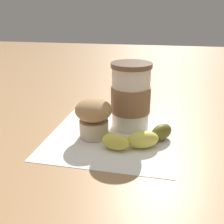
% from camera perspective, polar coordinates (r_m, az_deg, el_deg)
% --- Properties ---
extents(ground_plane, '(3.00, 3.00, 0.00)m').
position_cam_1_polar(ground_plane, '(0.57, 0.00, -5.22)').
color(ground_plane, '#A87C51').
extents(paper_napkin, '(0.27, 0.27, 0.00)m').
position_cam_1_polar(paper_napkin, '(0.57, 0.00, -5.15)').
color(paper_napkin, white).
rests_on(paper_napkin, ground_plane).
extents(coffee_cup, '(0.09, 0.09, 0.15)m').
position_cam_1_polar(coffee_cup, '(0.59, 4.09, 3.34)').
color(coffee_cup, silver).
rests_on(coffee_cup, paper_napkin).
extents(muffin, '(0.08, 0.08, 0.08)m').
position_cam_1_polar(muffin, '(0.55, -4.01, -0.88)').
color(muffin, beige).
rests_on(muffin, paper_napkin).
extents(banana, '(0.11, 0.14, 0.03)m').
position_cam_1_polar(banana, '(0.53, 6.29, -5.58)').
color(banana, '#D6CC4C').
rests_on(banana, paper_napkin).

